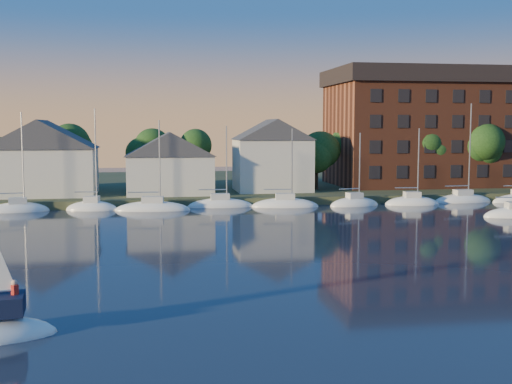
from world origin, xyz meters
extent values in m
plane|color=black|center=(0.00, 0.00, 0.00)|extent=(260.00, 260.00, 0.00)
cube|color=#374125|center=(0.00, 75.00, 0.00)|extent=(160.00, 50.00, 2.00)
cube|color=brown|center=(0.00, 52.00, 0.00)|extent=(120.00, 3.00, 1.00)
cube|color=silver|center=(-22.00, 58.00, 4.00)|extent=(13.00, 9.00, 6.00)
cube|color=silver|center=(-6.00, 57.00, 3.50)|extent=(11.00, 8.00, 5.00)
cube|color=silver|center=(8.00, 59.00, 4.50)|extent=(10.00, 8.00, 7.00)
cube|color=brown|center=(34.00, 65.00, 8.50)|extent=(30.00, 16.00, 15.00)
cube|color=black|center=(34.00, 65.00, 17.20)|extent=(31.00, 17.00, 2.40)
cylinder|color=#39291A|center=(-26.00, 63.00, 2.75)|extent=(0.50, 0.50, 3.50)
sphere|color=#193814|center=(-26.00, 63.00, 7.20)|extent=(5.40, 5.40, 5.40)
cylinder|color=#39291A|center=(-18.00, 63.00, 2.75)|extent=(0.50, 0.50, 3.50)
sphere|color=#193814|center=(-18.00, 63.00, 7.20)|extent=(5.40, 5.40, 5.40)
cylinder|color=#39291A|center=(-10.00, 63.00, 2.75)|extent=(0.50, 0.50, 3.50)
sphere|color=#193814|center=(-10.00, 63.00, 7.20)|extent=(5.40, 5.40, 5.40)
cylinder|color=#39291A|center=(-2.00, 63.00, 2.75)|extent=(0.50, 0.50, 3.50)
sphere|color=#193814|center=(-2.00, 63.00, 7.20)|extent=(5.40, 5.40, 5.40)
cylinder|color=#39291A|center=(6.00, 63.00, 2.75)|extent=(0.50, 0.50, 3.50)
sphere|color=#193814|center=(6.00, 63.00, 7.20)|extent=(5.40, 5.40, 5.40)
cylinder|color=#39291A|center=(14.00, 63.00, 2.75)|extent=(0.50, 0.50, 3.50)
sphere|color=#193814|center=(14.00, 63.00, 7.20)|extent=(5.40, 5.40, 5.40)
cylinder|color=#39291A|center=(22.00, 63.00, 2.75)|extent=(0.50, 0.50, 3.50)
sphere|color=#193814|center=(22.00, 63.00, 7.20)|extent=(5.40, 5.40, 5.40)
cylinder|color=#39291A|center=(30.00, 63.00, 2.75)|extent=(0.50, 0.50, 3.50)
sphere|color=#193814|center=(30.00, 63.00, 7.20)|extent=(5.40, 5.40, 5.40)
cylinder|color=#39291A|center=(38.00, 63.00, 2.75)|extent=(0.50, 0.50, 3.50)
sphere|color=#193814|center=(38.00, 63.00, 7.20)|extent=(5.40, 5.40, 5.40)
cylinder|color=#39291A|center=(46.00, 63.00, 2.75)|extent=(0.50, 0.50, 3.50)
sphere|color=#193814|center=(46.00, 63.00, 7.20)|extent=(5.40, 5.40, 5.40)
ellipsoid|color=white|center=(-24.00, 49.00, 0.00)|extent=(7.50, 2.40, 2.20)
cube|color=silver|center=(-24.00, 49.00, 1.30)|extent=(2.10, 1.32, 0.70)
cylinder|color=#A5A8AD|center=(-23.25, 49.00, 5.95)|extent=(0.16, 0.16, 10.00)
cylinder|color=#A5A8AD|center=(-24.82, 49.00, 2.15)|extent=(3.15, 0.12, 0.12)
ellipsoid|color=white|center=(-16.00, 49.00, 0.00)|extent=(7.50, 2.40, 2.20)
cube|color=silver|center=(-16.00, 49.00, 1.30)|extent=(2.10, 1.32, 0.70)
cylinder|color=#A5A8AD|center=(-15.25, 49.00, 5.95)|extent=(0.16, 0.16, 10.00)
cylinder|color=#A5A8AD|center=(-16.82, 49.00, 2.15)|extent=(3.15, 0.12, 0.12)
ellipsoid|color=white|center=(-8.00, 49.00, 0.00)|extent=(7.50, 2.40, 2.20)
cube|color=silver|center=(-8.00, 49.00, 1.30)|extent=(2.10, 1.32, 0.70)
cylinder|color=#A5A8AD|center=(-7.25, 49.00, 5.95)|extent=(0.16, 0.16, 10.00)
cylinder|color=#A5A8AD|center=(-8.82, 49.00, 2.15)|extent=(3.15, 0.12, 0.12)
ellipsoid|color=white|center=(0.00, 49.00, 0.00)|extent=(7.50, 2.40, 2.20)
cube|color=silver|center=(0.00, 49.00, 1.30)|extent=(2.10, 1.32, 0.70)
cylinder|color=#A5A8AD|center=(0.75, 49.00, 5.95)|extent=(0.16, 0.16, 10.00)
cylinder|color=#A5A8AD|center=(-0.82, 49.00, 2.15)|extent=(3.15, 0.12, 0.12)
ellipsoid|color=white|center=(8.00, 49.00, 0.00)|extent=(7.50, 2.40, 2.20)
cube|color=silver|center=(8.00, 49.00, 1.30)|extent=(2.10, 1.32, 0.70)
cylinder|color=#A5A8AD|center=(8.75, 49.00, 5.95)|extent=(0.16, 0.16, 10.00)
cylinder|color=#A5A8AD|center=(7.17, 49.00, 2.15)|extent=(3.15, 0.12, 0.12)
ellipsoid|color=white|center=(16.00, 49.00, 0.00)|extent=(7.50, 2.40, 2.20)
cube|color=silver|center=(16.00, 49.00, 1.30)|extent=(2.10, 1.32, 0.70)
cylinder|color=#A5A8AD|center=(16.75, 49.00, 5.95)|extent=(0.16, 0.16, 10.00)
cylinder|color=#A5A8AD|center=(15.18, 49.00, 2.15)|extent=(3.15, 0.12, 0.12)
ellipsoid|color=white|center=(24.00, 49.00, 0.00)|extent=(7.50, 2.40, 2.20)
cube|color=silver|center=(24.00, 49.00, 1.30)|extent=(2.10, 1.32, 0.70)
cylinder|color=#A5A8AD|center=(24.75, 49.00, 5.95)|extent=(0.16, 0.16, 10.00)
cylinder|color=#A5A8AD|center=(23.18, 49.00, 2.15)|extent=(3.15, 0.12, 0.12)
ellipsoid|color=white|center=(32.00, 49.00, 0.00)|extent=(7.50, 2.40, 2.20)
cube|color=silver|center=(32.00, 49.00, 1.30)|extent=(2.10, 1.32, 0.70)
cylinder|color=#A5A8AD|center=(32.75, 49.00, 5.95)|extent=(0.16, 0.16, 10.00)
cylinder|color=#A5A8AD|center=(31.18, 49.00, 2.15)|extent=(3.15, 0.12, 0.12)
cube|color=black|center=(-15.26, 3.30, 1.50)|extent=(1.59, 2.03, 0.90)
cylinder|color=#A5A8AD|center=(29.64, 36.06, 2.15)|extent=(2.93, 0.45, 0.12)
camera|label=1|loc=(-8.71, -27.30, 9.69)|focal=45.00mm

